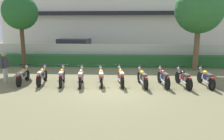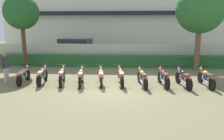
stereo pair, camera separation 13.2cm
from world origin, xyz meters
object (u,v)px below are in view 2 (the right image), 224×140
Objects in this scene: motorcycle_in_row_0 at (23,75)px; tree_far_side at (200,9)px; motorcycle_in_row_3 at (81,77)px; motorcycle_in_row_4 at (101,76)px; motorcycle_in_row_2 at (62,76)px; motorcycle_in_row_5 at (121,76)px; tree_near_inspector at (21,13)px; inspector_person at (5,65)px; motorcycle_in_row_6 at (142,78)px; motorcycle_in_row_1 at (42,75)px; parked_car at (77,49)px; motorcycle_in_row_8 at (184,78)px; motorcycle_in_row_7 at (164,77)px; motorcycle_in_row_9 at (206,78)px.

tree_far_side is at bearing -74.89° from motorcycle_in_row_0.
motorcycle_in_row_3 is at bearing -99.96° from motorcycle_in_row_0.
motorcycle_in_row_3 reaches higher than motorcycle_in_row_4.
motorcycle_in_row_2 is at bearing 76.52° from motorcycle_in_row_3.
tree_near_inspector is at bearing 50.85° from motorcycle_in_row_5.
motorcycle_in_row_2 reaches higher than motorcycle_in_row_0.
motorcycle_in_row_6 is at bearing -2.73° from inspector_person.
motorcycle_in_row_1 is at bearing -96.07° from motorcycle_in_row_0.
tree_near_inspector is 5.65m from motorcycle_in_row_0.
motorcycle_in_row_4 is (3.15, -8.35, -0.50)m from parked_car.
motorcycle_in_row_7 is at bearing 77.63° from motorcycle_in_row_8.
parked_car is 8.47m from motorcycle_in_row_2.
motorcycle_in_row_2 is (3.92, -4.12, -3.43)m from tree_near_inspector.
motorcycle_in_row_3 is at bearing 90.74° from motorcycle_in_row_4.
inspector_person is at bearing 78.44° from motorcycle_in_row_3.
tree_near_inspector is at bearing -115.05° from parked_car.
motorcycle_in_row_6 is 0.99× the size of motorcycle_in_row_8.
motorcycle_in_row_1 reaches higher than motorcycle_in_row_6.
motorcycle_in_row_7 is at bearing -44.91° from parked_car.
tree_far_side reaches higher than motorcycle_in_row_5.
inspector_person reaches higher than motorcycle_in_row_8.
motorcycle_in_row_7 is at bearing -95.12° from motorcycle_in_row_3.
tree_near_inspector is 2.75× the size of motorcycle_in_row_2.
tree_near_inspector is (-2.80, -4.27, 2.94)m from parked_car.
parked_car is 0.92× the size of tree_near_inspector.
motorcycle_in_row_7 reaches higher than motorcycle_in_row_6.
motorcycle_in_row_4 is (3.11, -0.01, -0.01)m from motorcycle_in_row_1.
motorcycle_in_row_1 is 1.03× the size of motorcycle_in_row_4.
parked_car reaches higher than motorcycle_in_row_0.
parked_car is 2.45× the size of motorcycle_in_row_9.
tree_near_inspector reaches higher than motorcycle_in_row_2.
motorcycle_in_row_2 reaches higher than motorcycle_in_row_6.
motorcycle_in_row_4 is at bearing -87.52° from motorcycle_in_row_3.
parked_car is 11.85m from motorcycle_in_row_9.
tree_far_side is 3.17× the size of motorcycle_in_row_4.
motorcycle_in_row_3 is at bearing 81.53° from motorcycle_in_row_8.
tree_far_side reaches higher than motorcycle_in_row_1.
inspector_person is (-2.02, -8.14, -0.01)m from parked_car.
parked_car is 10.00m from motorcycle_in_row_6.
motorcycle_in_row_5 is 0.95× the size of motorcycle_in_row_9.
motorcycle_in_row_2 is 0.98× the size of motorcycle_in_row_8.
inspector_person is (-6.18, 0.21, 0.47)m from motorcycle_in_row_5.
motorcycle_in_row_3 is 1.02× the size of motorcycle_in_row_4.
motorcycle_in_row_0 is at bearing 80.72° from motorcycle_in_row_3.
motorcycle_in_row_5 reaches higher than motorcycle_in_row_7.
motorcycle_in_row_9 is at bearing -94.83° from motorcycle_in_row_3.
motorcycle_in_row_5 is at bearing -98.67° from motorcycle_in_row_2.
motorcycle_in_row_1 is (-9.16, -4.15, -3.59)m from tree_far_side.
motorcycle_in_row_6 is 1.06m from motorcycle_in_row_7.
motorcycle_in_row_0 is at bearing 86.07° from motorcycle_in_row_9.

